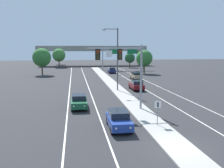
% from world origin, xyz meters
% --- Properties ---
extents(ground_plane, '(260.00, 260.00, 0.00)m').
position_xyz_m(ground_plane, '(0.00, 0.00, 0.00)').
color(ground_plane, '#28282B').
extents(median_island, '(2.40, 110.00, 0.15)m').
position_xyz_m(median_island, '(0.00, 18.00, 0.07)').
color(median_island, '#9E9B93').
rests_on(median_island, ground).
extents(lane_stripe_oncoming_center, '(0.14, 100.00, 0.01)m').
position_xyz_m(lane_stripe_oncoming_center, '(-4.70, 25.00, 0.00)').
color(lane_stripe_oncoming_center, silver).
rests_on(lane_stripe_oncoming_center, ground).
extents(lane_stripe_receding_center, '(0.14, 100.00, 0.01)m').
position_xyz_m(lane_stripe_receding_center, '(4.70, 25.00, 0.00)').
color(lane_stripe_receding_center, silver).
rests_on(lane_stripe_receding_center, ground).
extents(edge_stripe_left, '(0.14, 100.00, 0.01)m').
position_xyz_m(edge_stripe_left, '(-8.00, 25.00, 0.00)').
color(edge_stripe_left, silver).
rests_on(edge_stripe_left, ground).
extents(edge_stripe_right, '(0.14, 100.00, 0.01)m').
position_xyz_m(edge_stripe_right, '(8.00, 25.00, 0.00)').
color(edge_stripe_right, silver).
rests_on(edge_stripe_right, ground).
extents(overhead_signal_mast, '(6.23, 0.44, 7.20)m').
position_xyz_m(overhead_signal_mast, '(-1.65, 11.58, 5.29)').
color(overhead_signal_mast, gray).
rests_on(overhead_signal_mast, median_island).
extents(median_sign_post, '(0.60, 0.10, 2.20)m').
position_xyz_m(median_sign_post, '(0.18, 5.21, 1.59)').
color(median_sign_post, gray).
rests_on(median_sign_post, median_island).
extents(street_lamp_median, '(2.58, 0.28, 10.00)m').
position_xyz_m(street_lamp_median, '(-0.43, 24.58, 5.79)').
color(street_lamp_median, '#4C4C51').
rests_on(street_lamp_median, median_island).
extents(car_oncoming_blue, '(1.85, 4.48, 1.58)m').
position_xyz_m(car_oncoming_blue, '(-3.39, 5.11, 0.82)').
color(car_oncoming_blue, navy).
rests_on(car_oncoming_blue, ground).
extents(car_oncoming_green, '(1.87, 4.49, 1.58)m').
position_xyz_m(car_oncoming_green, '(-6.67, 13.39, 0.82)').
color(car_oncoming_green, '#195633').
rests_on(car_oncoming_green, ground).
extents(car_receding_darkred, '(1.83, 4.47, 1.58)m').
position_xyz_m(car_receding_darkred, '(3.12, 25.23, 0.82)').
color(car_receding_darkred, '#5B0F14').
rests_on(car_receding_darkred, ground).
extents(car_receding_tan, '(1.90, 4.50, 1.58)m').
position_xyz_m(car_receding_tan, '(6.47, 39.31, 0.82)').
color(car_receding_tan, tan).
rests_on(car_receding_tan, ground).
extents(car_receding_navy, '(1.84, 4.48, 1.58)m').
position_xyz_m(car_receding_navy, '(3.13, 53.96, 0.82)').
color(car_receding_navy, '#141E4C').
rests_on(car_receding_navy, ground).
extents(highway_sign_gantry, '(13.28, 0.42, 7.50)m').
position_xyz_m(highway_sign_gantry, '(8.20, 63.60, 6.16)').
color(highway_sign_gantry, gray).
rests_on(highway_sign_gantry, ground).
extents(overpass_bridge, '(42.40, 6.40, 7.65)m').
position_xyz_m(overpass_bridge, '(0.00, 85.50, 5.78)').
color(overpass_bridge, gray).
rests_on(overpass_bridge, ground).
extents(tree_far_left_b, '(4.46, 4.46, 6.46)m').
position_xyz_m(tree_far_left_b, '(-13.24, 92.58, 4.22)').
color(tree_far_left_b, '#4C3823').
rests_on(tree_far_left_b, ground).
extents(tree_far_right_c, '(4.43, 4.43, 6.41)m').
position_xyz_m(tree_far_right_c, '(11.64, 51.28, 4.19)').
color(tree_far_right_c, '#4C3823').
rests_on(tree_far_right_c, ground).
extents(tree_far_left_a, '(4.75, 4.75, 6.87)m').
position_xyz_m(tree_far_left_a, '(-15.34, 51.89, 4.48)').
color(tree_far_left_a, '#4C3823').
rests_on(tree_far_left_a, ground).
extents(tree_far_left_c, '(4.58, 4.58, 6.63)m').
position_xyz_m(tree_far_left_c, '(-12.43, 77.34, 4.33)').
color(tree_far_left_c, '#4C3823').
rests_on(tree_far_left_c, ground).
extents(tree_far_right_a, '(3.60, 3.60, 5.21)m').
position_xyz_m(tree_far_right_a, '(12.39, 73.07, 3.39)').
color(tree_far_right_a, '#4C3823').
rests_on(tree_far_right_a, ground).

